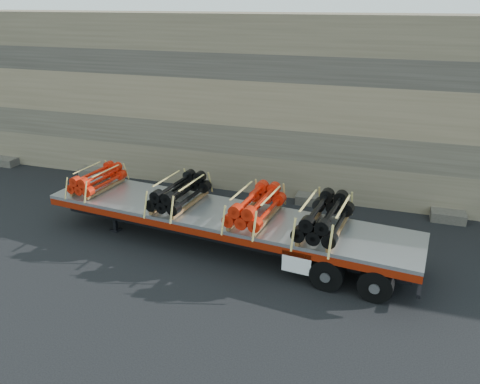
{
  "coord_description": "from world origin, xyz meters",
  "views": [
    {
      "loc": [
        4.55,
        -12.27,
        7.5
      ],
      "look_at": [
        0.08,
        1.46,
        1.52
      ],
      "focal_mm": 35.0,
      "sensor_mm": 36.0,
      "label": 1
    }
  ],
  "objects": [
    {
      "name": "ground",
      "position": [
        0.0,
        0.0,
        0.0
      ],
      "size": [
        120.0,
        120.0,
        0.0
      ],
      "primitive_type": "plane",
      "color": "black",
      "rests_on": "ground"
    },
    {
      "name": "rock_wall",
      "position": [
        0.0,
        6.5,
        3.5
      ],
      "size": [
        44.0,
        3.0,
        7.0
      ],
      "primitive_type": "cube",
      "color": "#7A6B54",
      "rests_on": "ground"
    },
    {
      "name": "trailer",
      "position": [
        -0.12,
        0.36,
        0.61
      ],
      "size": [
        12.37,
        3.59,
        1.22
      ],
      "primitive_type": null,
      "rotation": [
        0.0,
        0.0,
        -0.1
      ],
      "color": "#B8BBC0",
      "rests_on": "ground"
    },
    {
      "name": "bundle_front",
      "position": [
        -5.04,
        0.87,
        1.58
      ],
      "size": [
        1.21,
        2.11,
        0.72
      ],
      "primitive_type": null,
      "rotation": [
        0.0,
        0.0,
        -0.1
      ],
      "color": "red",
      "rests_on": "trailer"
    },
    {
      "name": "bundle_midfront",
      "position": [
        -1.69,
        0.53,
        1.63
      ],
      "size": [
        1.39,
        2.41,
        0.82
      ],
      "primitive_type": null,
      "rotation": [
        0.0,
        0.0,
        -0.1
      ],
      "color": "black",
      "rests_on": "trailer"
    },
    {
      "name": "bundle_midrear",
      "position": [
        0.98,
        0.25,
        1.64
      ],
      "size": [
        1.41,
        2.46,
        0.83
      ],
      "primitive_type": null,
      "rotation": [
        0.0,
        0.0,
        -0.1
      ],
      "color": "red",
      "rests_on": "trailer"
    },
    {
      "name": "bundle_rear",
      "position": [
        3.11,
        0.03,
        1.66
      ],
      "size": [
        1.49,
        2.59,
        0.88
      ],
      "primitive_type": null,
      "rotation": [
        0.0,
        0.0,
        -0.1
      ],
      "color": "black",
      "rests_on": "trailer"
    }
  ]
}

